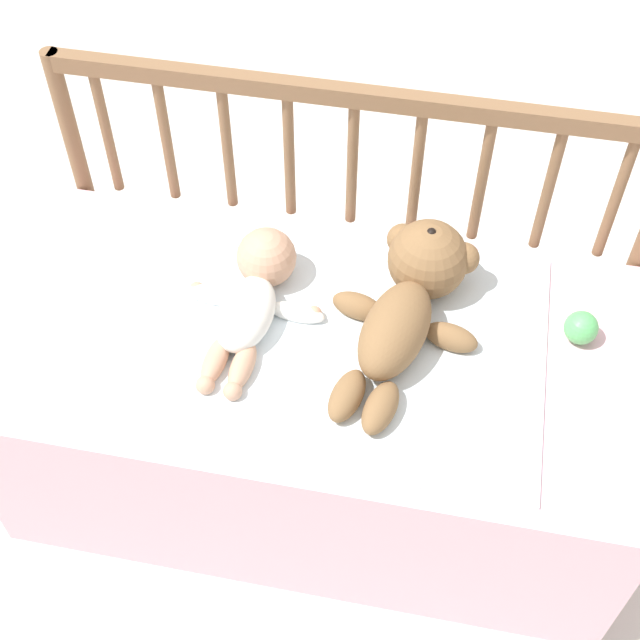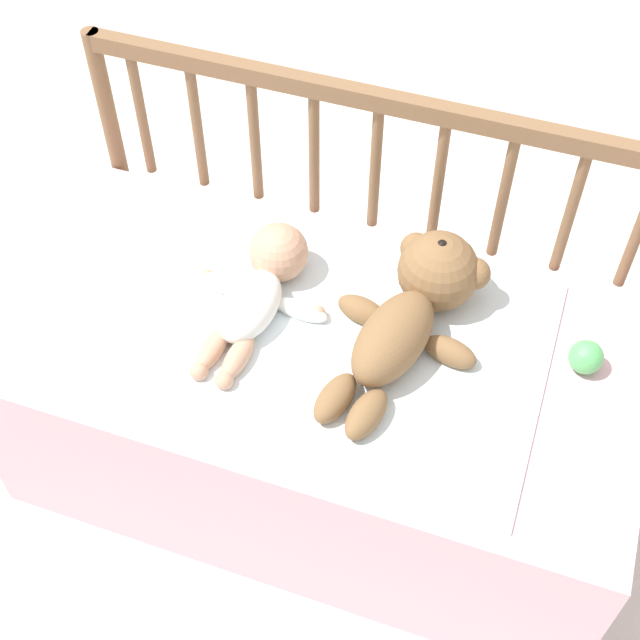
# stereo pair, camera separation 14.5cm
# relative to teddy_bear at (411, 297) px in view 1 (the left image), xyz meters

# --- Properties ---
(ground_plane) EXTENTS (12.00, 12.00, 0.00)m
(ground_plane) POSITION_rel_teddy_bear_xyz_m (-0.16, -0.09, -0.51)
(ground_plane) COLOR silver
(crib_mattress) EXTENTS (1.22, 0.62, 0.44)m
(crib_mattress) POSITION_rel_teddy_bear_xyz_m (-0.16, -0.09, -0.29)
(crib_mattress) COLOR #EDB7C6
(crib_mattress) RESTS_ON ground_plane
(crib_rail) EXTENTS (1.22, 0.04, 0.77)m
(crib_rail) POSITION_rel_teddy_bear_xyz_m (-0.16, 0.25, 0.04)
(crib_rail) COLOR brown
(crib_rail) RESTS_ON ground_plane
(blanket) EXTENTS (0.79, 0.56, 0.01)m
(blanket) POSITION_rel_teddy_bear_xyz_m (-0.13, -0.08, -0.06)
(blanket) COLOR white
(blanket) RESTS_ON crib_mattress
(teddy_bear) EXTENTS (0.29, 0.46, 0.16)m
(teddy_bear) POSITION_rel_teddy_bear_xyz_m (0.00, 0.00, 0.00)
(teddy_bear) COLOR olive
(teddy_bear) RESTS_ON crib_mattress
(baby) EXTENTS (0.28, 0.37, 0.12)m
(baby) POSITION_rel_teddy_bear_xyz_m (-0.29, -0.03, -0.02)
(baby) COLOR white
(baby) RESTS_ON crib_mattress
(toy_ball) EXTENTS (0.06, 0.06, 0.06)m
(toy_ball) POSITION_rel_teddy_bear_xyz_m (0.32, 0.01, -0.03)
(toy_ball) COLOR #59BF66
(toy_ball) RESTS_ON crib_mattress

